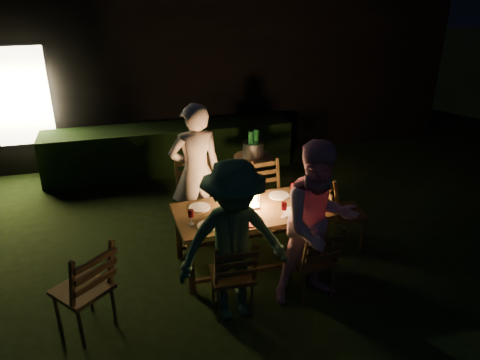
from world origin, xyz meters
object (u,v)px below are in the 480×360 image
object	(u,v)px
person_opp_right	(318,225)
person_opp_left	(234,243)
bottle_bucket_a	(251,147)
bottle_bucket_b	(256,145)
bottle_table	(229,202)
chair_far_left	(198,214)
side_table	(253,162)
chair_end	(341,223)
lantern	(253,195)
chair_spare	(86,304)
dining_table	(250,215)
chair_near_right	(312,271)
ice_bucket	(253,149)
chair_near_left	(233,287)
person_house_side	(196,173)
chair_far_right	(270,207)

from	to	relation	value
person_opp_right	person_opp_left	distance (m)	0.90
bottle_bucket_a	bottle_bucket_b	distance (m)	0.13
bottle_table	bottle_bucket_a	distance (m)	1.60
chair_far_left	side_table	world-z (taller)	chair_far_left
chair_end	lantern	bearing A→B (deg)	-85.48
chair_far_left	bottle_bucket_b	xyz separation A→B (m)	(1.01, 0.78, 0.59)
chair_end	chair_spare	xyz separation A→B (m)	(-3.08, -0.79, -0.00)
lantern	dining_table	bearing A→B (deg)	-131.83
chair_spare	bottle_bucket_a	size ratio (longest dim) A/B	3.30
chair_spare	chair_near_right	bearing A→B (deg)	-40.11
lantern	bottle_bucket_b	xyz separation A→B (m)	(0.47, 1.47, 0.04)
dining_table	chair_far_left	world-z (taller)	chair_far_left
dining_table	bottle_bucket_b	size ratio (longest dim) A/B	5.56
chair_spare	ice_bucket	xyz separation A→B (m)	(2.31, 2.21, 0.55)
side_table	bottle_bucket_a	bearing A→B (deg)	-141.34
chair_near_left	person_opp_left	bearing A→B (deg)	-82.67
chair_far_left	person_opp_right	bearing A→B (deg)	120.46
chair_spare	lantern	world-z (taller)	lantern
person_opp_right	side_table	world-z (taller)	person_opp_right
bottle_table	side_table	world-z (taller)	bottle_table
person_opp_left	bottle_table	distance (m)	0.84
person_house_side	ice_bucket	distance (m)	1.18
chair_near_left	bottle_table	distance (m)	0.98
bottle_bucket_b	side_table	bearing A→B (deg)	-141.34
chair_end	bottle_bucket_a	bearing A→B (deg)	-145.77
chair_far_right	person_house_side	size ratio (longest dim) A/B	0.51
dining_table	chair_far_right	world-z (taller)	chair_far_right
bottle_bucket_a	bottle_table	bearing A→B (deg)	-114.46
lantern	chair_near_left	bearing A→B (deg)	-118.31
dining_table	chair_near_right	world-z (taller)	chair_near_right
person_house_side	lantern	distance (m)	0.92
bottle_table	bottle_bucket_a	size ratio (longest dim) A/B	0.88
person_house_side	bottle_table	distance (m)	0.85
chair_end	person_opp_left	xyz separation A→B (m)	(-1.63, -0.91, 0.54)
bottle_bucket_a	person_house_side	bearing A→B (deg)	-144.37
chair_spare	side_table	size ratio (longest dim) A/B	1.39
bottle_bucket_a	side_table	bearing A→B (deg)	38.66
side_table	chair_near_right	bearing A→B (deg)	-89.27
chair_spare	chair_far_left	bearing A→B (deg)	7.65
dining_table	person_opp_left	xyz separation A→B (m)	(-0.40, -0.84, 0.21)
chair_near_left	person_house_side	size ratio (longest dim) A/B	0.52
person_house_side	chair_near_right	bearing A→B (deg)	119.53
person_opp_left	bottle_bucket_b	size ratio (longest dim) A/B	5.35
chair_end	chair_near_right	bearing A→B (deg)	-38.38
chair_far_left	person_house_side	distance (m)	0.58
chair_end	person_house_side	world-z (taller)	person_house_side
person_opp_right	bottle_table	world-z (taller)	person_opp_right
person_opp_left	bottle_bucket_a	xyz separation A→B (m)	(0.82, 2.29, 0.07)
chair_far_left	side_table	distance (m)	1.26
ice_bucket	bottle_bucket_b	size ratio (longest dim) A/B	0.94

